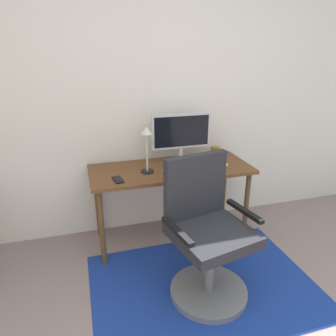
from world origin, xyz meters
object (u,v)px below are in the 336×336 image
object	(u,v)px
desk	(171,176)
office_chair	(206,241)
monitor	(181,133)
computer_mouse	(224,164)
keyboard	(189,170)
cell_phone	(118,180)
desk_lamp	(147,142)
coffee_cup	(215,151)

from	to	relation	value
desk	office_chair	world-z (taller)	office_chair
desk	monitor	world-z (taller)	monitor
desk	computer_mouse	xyz separation A→B (m)	(0.47, -0.08, 0.09)
keyboard	office_chair	distance (m)	0.69
cell_phone	office_chair	bearing A→B (deg)	-58.45
monitor	computer_mouse	world-z (taller)	monitor
cell_phone	keyboard	bearing A→B (deg)	-7.25
desk_lamp	monitor	bearing A→B (deg)	28.01
keyboard	cell_phone	size ratio (longest dim) A/B	3.07
computer_mouse	cell_phone	distance (m)	0.96
coffee_cup	keyboard	bearing A→B (deg)	-140.53
desk_lamp	computer_mouse	bearing A→B (deg)	-3.10
monitor	desk_lamp	distance (m)	0.41
monitor	cell_phone	xyz separation A→B (m)	(-0.63, -0.30, -0.26)
desk	cell_phone	world-z (taller)	cell_phone
desk	monitor	bearing A→B (deg)	46.39
office_chair	computer_mouse	bearing A→B (deg)	45.26
desk	keyboard	world-z (taller)	keyboard
keyboard	coffee_cup	distance (m)	0.50
computer_mouse	keyboard	bearing A→B (deg)	-173.13
cell_phone	office_chair	distance (m)	0.84
coffee_cup	cell_phone	size ratio (longest dim) A/B	0.64
desk	cell_phone	bearing A→B (deg)	-162.75
monitor	coffee_cup	bearing A→B (deg)	6.75
computer_mouse	desk_lamp	world-z (taller)	desk_lamp
desk	coffee_cup	xyz separation A→B (m)	(0.51, 0.19, 0.12)
office_chair	coffee_cup	bearing A→B (deg)	51.63
cell_phone	office_chair	size ratio (longest dim) A/B	0.14
keyboard	cell_phone	world-z (taller)	keyboard
desk	keyboard	size ratio (longest dim) A/B	3.29
desk	desk_lamp	distance (m)	0.41
monitor	cell_phone	distance (m)	0.74
keyboard	cell_phone	distance (m)	0.61
desk	coffee_cup	bearing A→B (deg)	20.59
keyboard	computer_mouse	distance (m)	0.35
desk_lamp	coffee_cup	bearing A→B (deg)	17.95
coffee_cup	desk_lamp	xyz separation A→B (m)	(-0.73, -0.24, 0.22)
keyboard	coffee_cup	size ratio (longest dim) A/B	4.79
coffee_cup	cell_phone	bearing A→B (deg)	-161.03
desk	computer_mouse	size ratio (longest dim) A/B	13.60
desk	coffee_cup	distance (m)	0.55
monitor	keyboard	world-z (taller)	monitor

